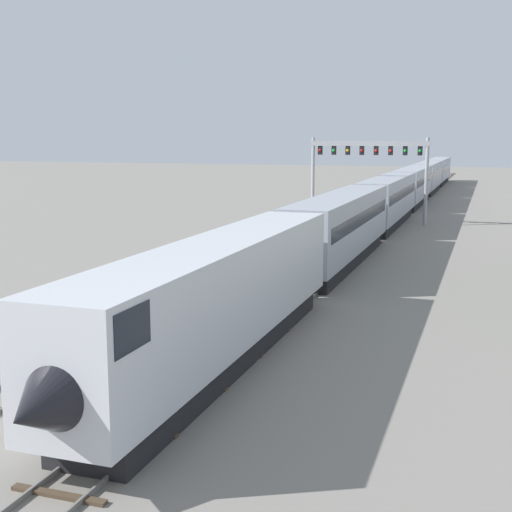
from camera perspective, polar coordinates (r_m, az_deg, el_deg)
ground_plane at (r=24.14m, az=-11.68°, el=-11.50°), size 400.00×400.00×0.00m
track_main at (r=80.37m, az=11.73°, el=3.34°), size 2.60×200.00×0.16m
track_near at (r=61.82m, az=4.36°, el=1.67°), size 2.60×160.00×0.16m
passenger_train at (r=81.85m, az=11.94°, el=5.23°), size 3.04×135.78×4.80m
signal_gantry at (r=71.56m, az=9.22°, el=7.77°), size 12.10×0.49×8.68m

